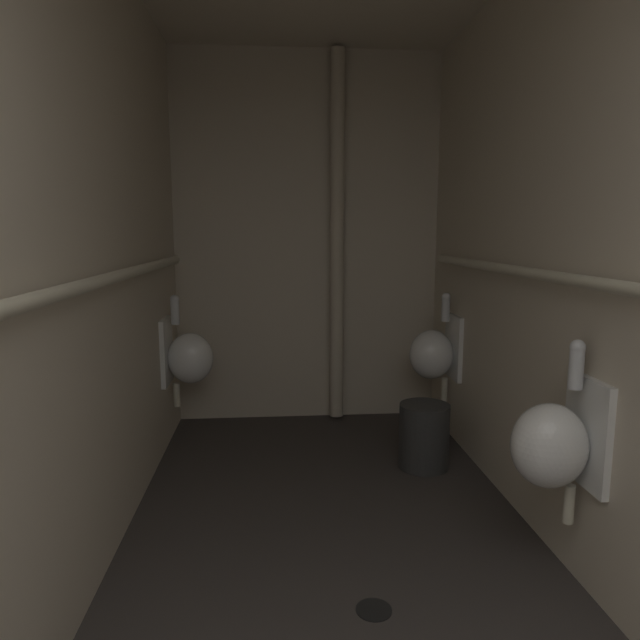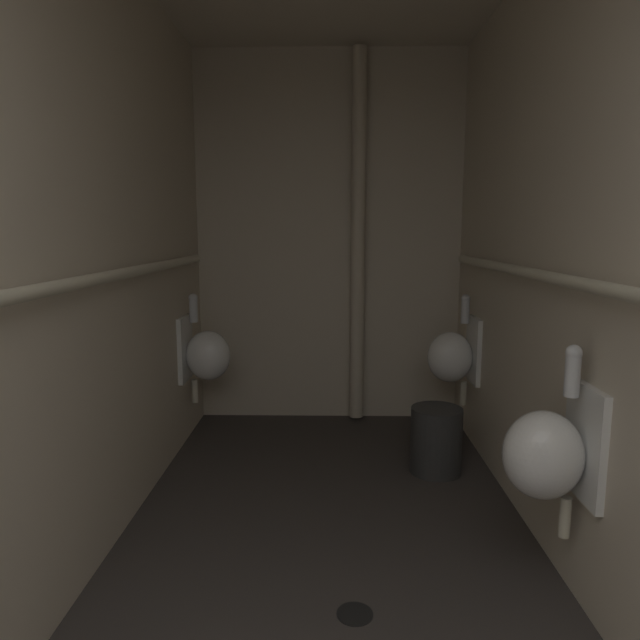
% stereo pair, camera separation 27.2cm
% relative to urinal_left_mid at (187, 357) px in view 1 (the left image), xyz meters
% --- Properties ---
extents(floor, '(2.09, 4.65, 0.08)m').
position_rel_urinal_left_mid_xyz_m(floor, '(0.84, -1.73, -0.65)').
color(floor, '#383330').
rests_on(floor, ground).
extents(wall_left, '(0.06, 4.65, 2.74)m').
position_rel_urinal_left_mid_xyz_m(wall_left, '(-0.18, -1.73, 0.76)').
color(wall_left, beige).
rests_on(wall_left, ground).
extents(wall_right, '(0.06, 4.65, 2.74)m').
position_rel_urinal_left_mid_xyz_m(wall_right, '(1.86, -1.73, 0.76)').
color(wall_right, beige).
rests_on(wall_right, ground).
extents(wall_back, '(2.09, 0.06, 2.74)m').
position_rel_urinal_left_mid_xyz_m(wall_back, '(0.84, 0.57, 0.76)').
color(wall_back, beige).
rests_on(wall_back, ground).
extents(urinal_left_mid, '(0.32, 0.30, 0.76)m').
position_rel_urinal_left_mid_xyz_m(urinal_left_mid, '(0.00, 0.00, 0.00)').
color(urinal_left_mid, white).
extents(urinal_right_mid, '(0.32, 0.30, 0.76)m').
position_rel_urinal_left_mid_xyz_m(urinal_right_mid, '(1.68, -1.70, 0.00)').
color(urinal_right_mid, white).
extents(urinal_right_far, '(0.32, 0.30, 0.76)m').
position_rel_urinal_left_mid_xyz_m(urinal_right_far, '(1.68, -0.02, 0.00)').
color(urinal_right_far, white).
extents(supply_pipe_left, '(0.06, 3.86, 0.06)m').
position_rel_urinal_left_mid_xyz_m(supply_pipe_left, '(-0.09, -1.70, 0.63)').
color(supply_pipe_left, beige).
extents(supply_pipe_right, '(0.06, 3.93, 0.06)m').
position_rel_urinal_left_mid_xyz_m(supply_pipe_right, '(1.77, -1.75, 0.63)').
color(supply_pipe_right, beige).
extents(standpipe_back_wall, '(0.10, 0.10, 2.69)m').
position_rel_urinal_left_mid_xyz_m(standpipe_back_wall, '(1.05, 0.46, 0.76)').
color(standpipe_back_wall, beige).
rests_on(standpipe_back_wall, ground).
extents(floor_drain, '(0.14, 0.14, 0.01)m').
position_rel_urinal_left_mid_xyz_m(floor_drain, '(0.95, -1.80, -0.61)').
color(floor_drain, black).
rests_on(floor_drain, ground).
extents(waste_bin, '(0.31, 0.31, 0.40)m').
position_rel_urinal_left_mid_xyz_m(waste_bin, '(1.49, -0.50, -0.41)').
color(waste_bin, '#2D2D2D').
rests_on(waste_bin, ground).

